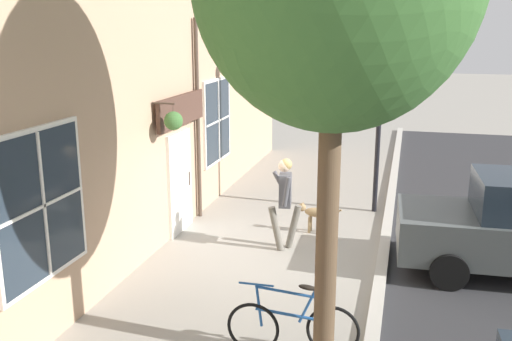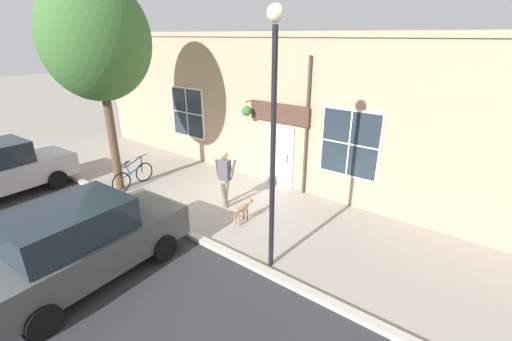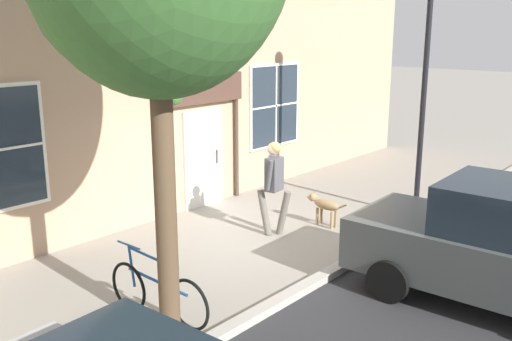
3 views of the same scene
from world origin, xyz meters
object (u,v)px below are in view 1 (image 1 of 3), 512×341
object	(u,v)px
street_lamp	(382,59)
leaning_bicycle	(293,326)
pedestrian_walking	(285,195)
dog_on_leash	(316,213)

from	to	relation	value
street_lamp	leaning_bicycle	bearing A→B (deg)	-96.00
pedestrian_walking	street_lamp	bearing A→B (deg)	61.22
leaning_bicycle	dog_on_leash	bearing A→B (deg)	95.43
pedestrian_walking	leaning_bicycle	distance (m)	3.67
pedestrian_walking	street_lamp	distance (m)	3.97
dog_on_leash	street_lamp	xyz separation A→B (m)	(1.09, 1.74, 3.05)
pedestrian_walking	dog_on_leash	size ratio (longest dim) A/B	1.80
dog_on_leash	leaning_bicycle	distance (m)	4.55
dog_on_leash	leaning_bicycle	size ratio (longest dim) A/B	0.58
pedestrian_walking	leaning_bicycle	xyz separation A→B (m)	(0.87, -3.49, -0.71)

